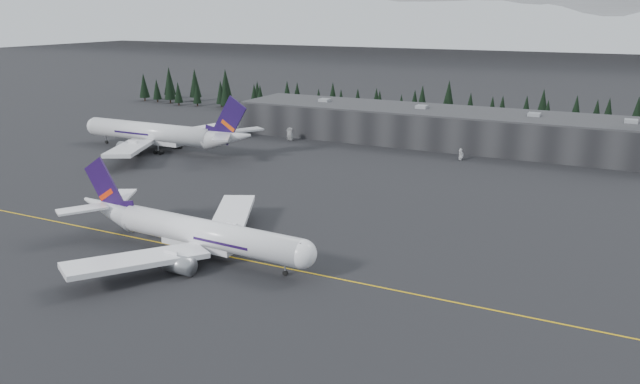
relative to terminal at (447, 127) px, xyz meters
The scene contains 9 objects.
ground 125.16m from the terminal, 90.00° to the right, with size 1400.00×1400.00×0.00m, color black.
taxiline 127.16m from the terminal, 90.00° to the right, with size 400.00×0.40×0.02m, color gold.
terminal is the anchor object (origin of this frame).
treeline 37.02m from the terminal, 90.00° to the left, with size 360.00×20.00×15.00m, color black.
mountain_ridge 875.02m from the terminal, 90.00° to the left, with size 4400.00×900.00×420.00m, color white, non-canonical shape.
jet_main 130.14m from the terminal, 97.73° to the right, with size 59.38×54.73×17.45m.
jet_parked 101.89m from the terminal, 147.15° to the right, with size 71.71×66.23×21.09m.
gse_vehicle_a 58.55m from the terminal, 159.87° to the right, with size 2.30×4.98×1.38m, color silver.
gse_vehicle_b 26.40m from the terminal, 63.98° to the right, with size 1.59×3.94×1.34m, color white.
Camera 1 is at (58.56, -98.04, 47.48)m, focal length 35.00 mm.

